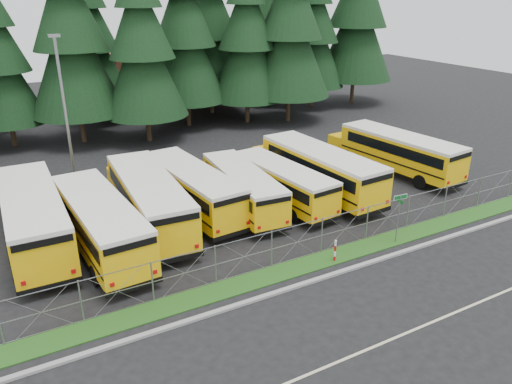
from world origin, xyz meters
TOP-DOWN VIEW (x-y plane):
  - ground at (0.00, 0.00)m, footprint 120.00×120.00m
  - curb at (0.00, -3.10)m, footprint 50.00×0.25m
  - grass_verge at (0.00, -1.70)m, footprint 50.00×1.40m
  - road_lane_line at (0.00, -8.00)m, footprint 50.00×0.12m
  - chainlink_fence at (0.00, -1.00)m, footprint 44.00×0.10m
  - brick_building at (6.00, 40.00)m, footprint 22.00×10.00m
  - bus_0 at (-13.81, 6.99)m, footprint 3.00×12.07m
  - bus_1 at (-10.91, 4.88)m, footprint 3.31×11.48m
  - bus_2 at (-7.79, 6.43)m, footprint 3.46×11.89m
  - bus_3 at (-4.96, 7.14)m, footprint 3.51×11.12m
  - bus_4 at (-2.04, 6.03)m, footprint 3.15×10.10m
  - bus_5 at (0.45, 5.62)m, footprint 3.27×10.08m
  - bus_6 at (3.58, 5.89)m, footprint 3.45×11.83m
  - bus_east at (10.97, 6.34)m, footprint 3.93×11.53m
  - street_sign at (3.18, -2.06)m, footprint 0.84×0.55m
  - striped_bollard at (-0.93, -2.06)m, footprint 0.11×0.11m
  - light_standard at (-10.39, 14.68)m, footprint 0.70×0.35m
  - conifer_3 at (-7.66, 25.58)m, footprint 7.96×7.96m
  - conifer_4 at (-2.43, 23.19)m, footprint 7.24×7.24m
  - conifer_5 at (2.72, 26.55)m, footprint 7.65×7.65m
  - conifer_6 at (8.39, 24.74)m, footprint 7.27×7.27m
  - conifer_7 at (12.31, 23.22)m, footprint 8.15×8.15m
  - conifer_8 at (18.32, 27.74)m, footprint 7.15×7.15m
  - conifer_9 at (23.72, 27.02)m, footprint 8.62×8.62m
  - conifer_11 at (-4.76, 32.36)m, footprint 7.05×7.05m
  - conifer_12 at (6.94, 30.33)m, footprint 7.85×7.85m
  - conifer_13 at (15.64, 32.01)m, footprint 8.72×8.72m

SIDE VIEW (x-z plane):
  - ground at x=0.00m, z-range 0.00..0.00m
  - road_lane_line at x=0.00m, z-range 0.00..0.01m
  - grass_verge at x=0.00m, z-range 0.00..0.06m
  - curb at x=0.00m, z-range 0.00..0.12m
  - striped_bollard at x=-0.93m, z-range 0.00..1.20m
  - chainlink_fence at x=0.00m, z-range 0.00..2.00m
  - bus_5 at x=0.45m, z-range 0.00..2.60m
  - bus_4 at x=-2.04m, z-range 0.00..2.61m
  - bus_3 at x=-4.96m, z-range 0.00..2.87m
  - bus_east at x=10.97m, z-range 0.00..2.96m
  - bus_1 at x=-10.91m, z-range 0.00..2.97m
  - bus_6 at x=3.58m, z-range 0.00..3.06m
  - bus_2 at x=-7.79m, z-range 0.00..3.08m
  - bus_0 at x=-13.81m, z-range 0.00..3.16m
  - street_sign at x=3.18m, z-range 0.63..3.44m
  - brick_building at x=6.00m, z-range 0.00..6.00m
  - light_standard at x=-10.39m, z-range 0.43..10.57m
  - conifer_11 at x=-4.76m, z-range 0.00..15.58m
  - conifer_8 at x=18.32m, z-range 0.00..15.80m
  - conifer_4 at x=-2.43m, z-range 0.00..16.01m
  - conifer_6 at x=8.39m, z-range 0.00..16.08m
  - conifer_5 at x=2.72m, z-range 0.00..16.92m
  - conifer_12 at x=6.94m, z-range 0.00..17.35m
  - conifer_3 at x=-7.66m, z-range 0.00..17.61m
  - conifer_7 at x=12.31m, z-range 0.00..18.03m
  - conifer_9 at x=23.72m, z-range 0.00..19.05m
  - conifer_13 at x=15.64m, z-range 0.00..19.29m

